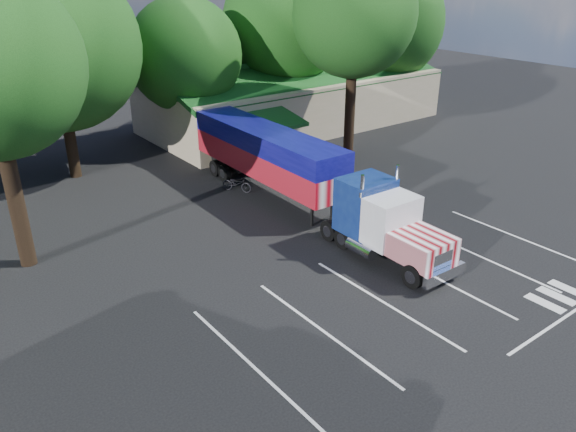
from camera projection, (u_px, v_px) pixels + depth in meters
ground at (292, 247)px, 26.95m from camera, size 120.00×120.00×0.00m
event_hall at (292, 98)px, 46.53m from camera, size 24.20×14.12×5.55m
tree_row_c at (55, 46)px, 32.62m from camera, size 10.00×10.00×13.05m
tree_row_d at (185, 55)px, 39.13m from camera, size 8.00×8.00×10.60m
tree_row_e at (283, 24)px, 43.84m from camera, size 9.60×9.60×12.90m
tree_row_f at (384, 22)px, 48.62m from camera, size 10.40×10.40×13.00m
tree_near_right at (354, 15)px, 35.56m from camera, size 8.00×8.00×13.50m
semi_truck at (293, 168)px, 30.45m from camera, size 3.23×19.58×4.09m
woman at (364, 208)px, 28.88m from camera, size 0.49×0.72×1.91m
bicycle at (237, 183)px, 33.36m from camera, size 1.54×1.97×1.00m
silver_sedan at (304, 129)px, 43.41m from camera, size 4.84×2.77×1.51m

